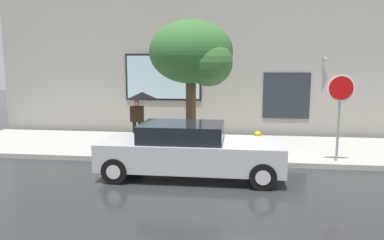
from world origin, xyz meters
TOP-DOWN VIEW (x-y plane):
  - ground_plane at (0.00, 0.00)m, footprint 60.00×60.00m
  - sidewalk at (0.00, 3.00)m, footprint 20.00×4.00m
  - building_facade at (-0.02, 5.50)m, footprint 20.00×0.67m
  - parked_car at (-1.29, -0.14)m, footprint 4.68×1.80m
  - fire_hydrant at (0.55, 1.78)m, footprint 0.30×0.44m
  - pedestrian_with_umbrella at (-3.42, 2.99)m, footprint 0.95×0.95m
  - street_tree at (-1.37, 1.65)m, footprint 2.52×2.14m
  - stop_sign at (2.79, 1.35)m, footprint 0.76×0.10m

SIDE VIEW (x-z plane):
  - ground_plane at x=0.00m, z-range 0.00..0.00m
  - sidewalk at x=0.00m, z-range 0.00..0.15m
  - fire_hydrant at x=0.55m, z-range 0.14..0.89m
  - parked_car at x=-1.29m, z-range 0.00..1.40m
  - pedestrian_with_umbrella at x=-3.42m, z-range 0.68..2.50m
  - stop_sign at x=2.79m, z-range 0.66..3.15m
  - street_tree at x=-1.37m, z-range 1.14..5.21m
  - building_facade at x=-0.02m, z-range -0.01..6.99m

